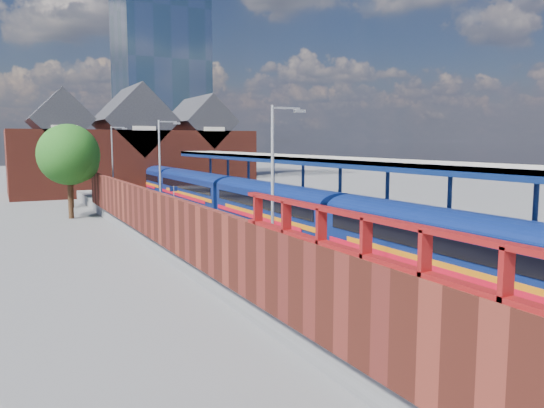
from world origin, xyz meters
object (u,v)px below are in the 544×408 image
at_px(train, 231,195).
at_px(parked_car_silver, 428,220).
at_px(lamp_post_d, 114,159).
at_px(platform_sign, 174,197).
at_px(lamp_post_b, 276,183).
at_px(parked_car_blue, 449,225).
at_px(lamp_post_c, 162,166).

relative_size(train, parked_car_silver, 17.54).
relative_size(lamp_post_d, parked_car_silver, 1.86).
height_order(platform_sign, parked_car_silver, platform_sign).
height_order(lamp_post_b, parked_car_blue, lamp_post_b).
relative_size(train, platform_sign, 26.36).
bearing_deg(lamp_post_d, lamp_post_b, -90.00).
relative_size(lamp_post_c, platform_sign, 2.80).
height_order(train, platform_sign, platform_sign).
bearing_deg(lamp_post_c, platform_sign, 55.74).
xyz_separation_m(train, lamp_post_d, (-7.86, 9.00, 2.87)).
relative_size(lamp_post_c, lamp_post_d, 1.00).
distance_m(lamp_post_d, parked_car_blue, 30.99).
xyz_separation_m(lamp_post_c, parked_car_blue, (14.22, -11.33, -3.36)).
xyz_separation_m(lamp_post_b, lamp_post_d, (0.00, 32.00, 0.00)).
distance_m(train, lamp_post_d, 12.29).
distance_m(lamp_post_b, lamp_post_c, 16.00).
relative_size(train, parked_car_blue, 14.44).
height_order(train, lamp_post_b, lamp_post_b).
bearing_deg(train, lamp_post_b, -108.86).
xyz_separation_m(train, lamp_post_c, (-7.86, -7.00, 2.87)).
bearing_deg(train, parked_car_blue, -70.86).
height_order(train, parked_car_blue, train).
bearing_deg(lamp_post_c, parked_car_blue, -38.55).
bearing_deg(lamp_post_c, lamp_post_b, -90.00).
bearing_deg(lamp_post_b, parked_car_blue, 18.19).
distance_m(train, parked_car_blue, 19.41).
distance_m(lamp_post_c, platform_sign, 3.34).
bearing_deg(lamp_post_d, parked_car_blue, -62.51).
bearing_deg(lamp_post_d, lamp_post_c, -90.00).
relative_size(lamp_post_d, parked_car_blue, 1.53).
bearing_deg(parked_car_silver, parked_car_blue, 145.20).
height_order(train, lamp_post_c, lamp_post_c).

